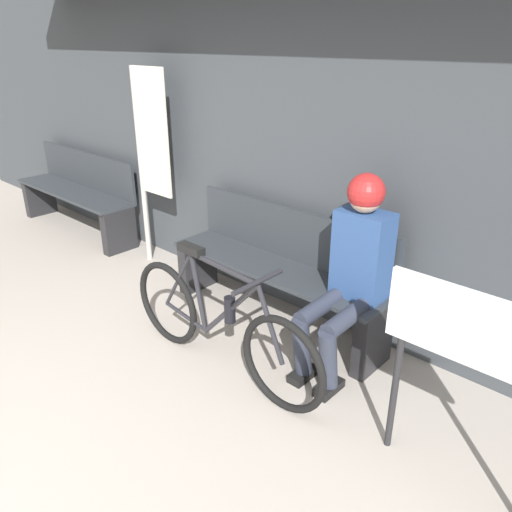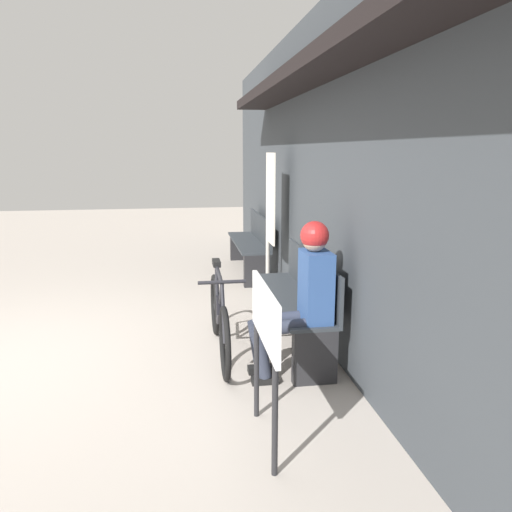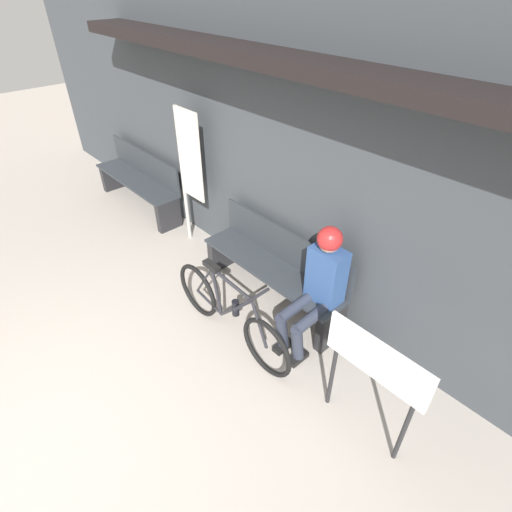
{
  "view_description": "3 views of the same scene",
  "coord_description": "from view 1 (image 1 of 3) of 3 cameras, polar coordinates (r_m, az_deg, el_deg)",
  "views": [
    {
      "loc": [
        2.07,
        -0.14,
        2.03
      ],
      "look_at": [
        0.15,
        1.94,
        0.79
      ],
      "focal_mm": 35.0,
      "sensor_mm": 36.0,
      "label": 1
    },
    {
      "loc": [
        4.37,
        1.36,
        1.85
      ],
      "look_at": [
        -0.1,
        2.07,
        0.88
      ],
      "focal_mm": 35.0,
      "sensor_mm": 36.0,
      "label": 2
    },
    {
      "loc": [
        2.29,
        0.0,
        3.13
      ],
      "look_at": [
        0.01,
        2.09,
        0.85
      ],
      "focal_mm": 28.0,
      "sensor_mm": 36.0,
      "label": 3
    }
  ],
  "objects": [
    {
      "name": "storefront_wall",
      "position": [
        3.59,
        7.63,
        17.58
      ],
      "size": [
        12.0,
        0.56,
        3.2
      ],
      "color": "#3D4247",
      "rests_on": "ground_plane"
    },
    {
      "name": "park_bench_near",
      "position": [
        3.76,
        2.56,
        -1.64
      ],
      "size": [
        1.83,
        0.42,
        0.88
      ],
      "color": "#2D3338",
      "rests_on": "ground_plane"
    },
    {
      "name": "bicycle",
      "position": [
        3.23,
        -4.28,
        -7.96
      ],
      "size": [
        1.68,
        0.4,
        0.83
      ],
      "color": "black",
      "rests_on": "ground_plane"
    },
    {
      "name": "person_seated",
      "position": [
        3.17,
        11.01,
        -0.78
      ],
      "size": [
        0.34,
        0.66,
        1.3
      ],
      "color": "#2D3342",
      "rests_on": "ground_plane"
    },
    {
      "name": "park_bench_far",
      "position": [
        5.98,
        -19.72,
        6.71
      ],
      "size": [
        1.84,
        0.42,
        0.88
      ],
      "color": "#2D3338",
      "rests_on": "ground_plane"
    },
    {
      "name": "banner_pole",
      "position": [
        4.66,
        -12.14,
        12.18
      ],
      "size": [
        0.45,
        0.05,
        1.82
      ],
      "color": "#B7B2A8",
      "rests_on": "ground_plane"
    },
    {
      "name": "signboard",
      "position": [
        2.44,
        23.56,
        -9.57
      ],
      "size": [
        0.83,
        0.04,
        1.04
      ],
      "color": "#232326",
      "rests_on": "ground_plane"
    }
  ]
}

